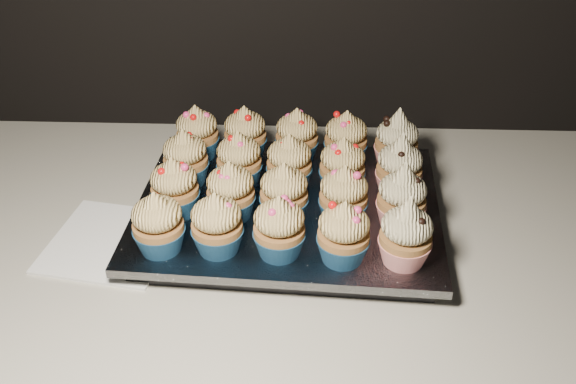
# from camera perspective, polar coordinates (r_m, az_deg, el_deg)

# --- Properties ---
(worktop) EXTENTS (2.44, 0.64, 0.04)m
(worktop) POSITION_cam_1_polar(r_m,az_deg,el_deg) (0.89, -9.34, -4.57)
(worktop) COLOR beige
(worktop) RESTS_ON cabinet
(napkin) EXTENTS (0.18, 0.18, 0.00)m
(napkin) POSITION_cam_1_polar(r_m,az_deg,el_deg) (0.88, -15.41, -4.30)
(napkin) COLOR white
(napkin) RESTS_ON worktop
(baking_tray) EXTENTS (0.39, 0.30, 0.02)m
(baking_tray) POSITION_cam_1_polar(r_m,az_deg,el_deg) (0.88, 0.00, -2.09)
(baking_tray) COLOR black
(baking_tray) RESTS_ON worktop
(foil_lining) EXTENTS (0.42, 0.34, 0.01)m
(foil_lining) POSITION_cam_1_polar(r_m,az_deg,el_deg) (0.87, 0.00, -1.19)
(foil_lining) COLOR silver
(foil_lining) RESTS_ON baking_tray
(cupcake_0) EXTENTS (0.06, 0.06, 0.08)m
(cupcake_0) POSITION_cam_1_polar(r_m,az_deg,el_deg) (0.78, -11.48, -2.81)
(cupcake_0) COLOR navy
(cupcake_0) RESTS_ON foil_lining
(cupcake_1) EXTENTS (0.06, 0.06, 0.08)m
(cupcake_1) POSITION_cam_1_polar(r_m,az_deg,el_deg) (0.77, -6.34, -2.89)
(cupcake_1) COLOR navy
(cupcake_1) RESTS_ON foil_lining
(cupcake_2) EXTENTS (0.06, 0.06, 0.08)m
(cupcake_2) POSITION_cam_1_polar(r_m,az_deg,el_deg) (0.76, -0.79, -3.23)
(cupcake_2) COLOR navy
(cupcake_2) RESTS_ON foil_lining
(cupcake_3) EXTENTS (0.06, 0.06, 0.08)m
(cupcake_3) POSITION_cam_1_polar(r_m,az_deg,el_deg) (0.75, 4.96, -3.71)
(cupcake_3) COLOR navy
(cupcake_3) RESTS_ON foil_lining
(cupcake_4) EXTENTS (0.06, 0.06, 0.10)m
(cupcake_4) POSITION_cam_1_polar(r_m,az_deg,el_deg) (0.76, 10.44, -3.73)
(cupcake_4) COLOR red
(cupcake_4) RESTS_ON foil_lining
(cupcake_5) EXTENTS (0.06, 0.06, 0.08)m
(cupcake_5) POSITION_cam_1_polar(r_m,az_deg,el_deg) (0.84, -10.04, 0.36)
(cupcake_5) COLOR navy
(cupcake_5) RESTS_ON foil_lining
(cupcake_6) EXTENTS (0.06, 0.06, 0.08)m
(cupcake_6) POSITION_cam_1_polar(r_m,az_deg,el_deg) (0.82, -5.12, 0.01)
(cupcake_6) COLOR navy
(cupcake_6) RESTS_ON foil_lining
(cupcake_7) EXTENTS (0.06, 0.06, 0.08)m
(cupcake_7) POSITION_cam_1_polar(r_m,az_deg,el_deg) (0.82, -0.36, -0.13)
(cupcake_7) COLOR navy
(cupcake_7) RESTS_ON foil_lining
(cupcake_8) EXTENTS (0.06, 0.06, 0.08)m
(cupcake_8) POSITION_cam_1_polar(r_m,az_deg,el_deg) (0.81, 4.96, -0.36)
(cupcake_8) COLOR navy
(cupcake_8) RESTS_ON foil_lining
(cupcake_9) EXTENTS (0.06, 0.06, 0.10)m
(cupcake_9) POSITION_cam_1_polar(r_m,az_deg,el_deg) (0.82, 10.08, -0.52)
(cupcake_9) COLOR red
(cupcake_9) RESTS_ON foil_lining
(cupcake_10) EXTENTS (0.06, 0.06, 0.08)m
(cupcake_10) POSITION_cam_1_polar(r_m,az_deg,el_deg) (0.90, -9.09, 2.94)
(cupcake_10) COLOR navy
(cupcake_10) RESTS_ON foil_lining
(cupcake_11) EXTENTS (0.06, 0.06, 0.08)m
(cupcake_11) POSITION_cam_1_polar(r_m,az_deg,el_deg) (0.88, -4.37, 2.82)
(cupcake_11) COLOR navy
(cupcake_11) RESTS_ON foil_lining
(cupcake_12) EXTENTS (0.06, 0.06, 0.08)m
(cupcake_12) POSITION_cam_1_polar(r_m,az_deg,el_deg) (0.88, 0.11, 2.58)
(cupcake_12) COLOR navy
(cupcake_12) RESTS_ON foil_lining
(cupcake_13) EXTENTS (0.06, 0.06, 0.08)m
(cupcake_13) POSITION_cam_1_polar(r_m,az_deg,el_deg) (0.87, 4.85, 2.25)
(cupcake_13) COLOR navy
(cupcake_13) RESTS_ON foil_lining
(cupcake_14) EXTENTS (0.06, 0.06, 0.10)m
(cupcake_14) POSITION_cam_1_polar(r_m,az_deg,el_deg) (0.88, 9.87, 2.17)
(cupcake_14) COLOR red
(cupcake_14) RESTS_ON foil_lining
(cupcake_15) EXTENTS (0.06, 0.06, 0.08)m
(cupcake_15) POSITION_cam_1_polar(r_m,az_deg,el_deg) (0.95, -8.07, 5.18)
(cupcake_15) COLOR navy
(cupcake_15) RESTS_ON foil_lining
(cupcake_16) EXTENTS (0.06, 0.06, 0.08)m
(cupcake_16) POSITION_cam_1_polar(r_m,az_deg,el_deg) (0.95, -3.83, 5.15)
(cupcake_16) COLOR navy
(cupcake_16) RESTS_ON foil_lining
(cupcake_17) EXTENTS (0.06, 0.06, 0.08)m
(cupcake_17) POSITION_cam_1_polar(r_m,az_deg,el_deg) (0.94, 0.79, 4.96)
(cupcake_17) COLOR navy
(cupcake_17) RESTS_ON foil_lining
(cupcake_18) EXTENTS (0.06, 0.06, 0.08)m
(cupcake_18) POSITION_cam_1_polar(r_m,az_deg,el_deg) (0.93, 5.16, 4.71)
(cupcake_18) COLOR navy
(cupcake_18) RESTS_ON foil_lining
(cupcake_19) EXTENTS (0.06, 0.06, 0.10)m
(cupcake_19) POSITION_cam_1_polar(r_m,az_deg,el_deg) (0.93, 9.63, 4.46)
(cupcake_19) COLOR red
(cupcake_19) RESTS_ON foil_lining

